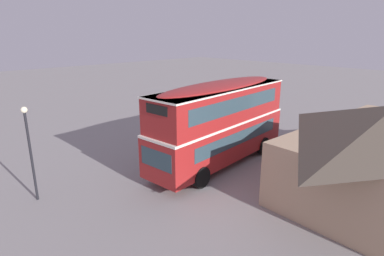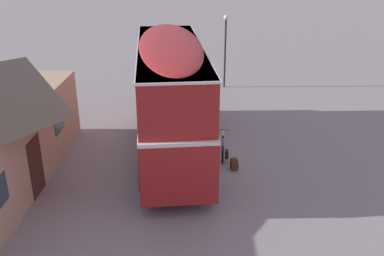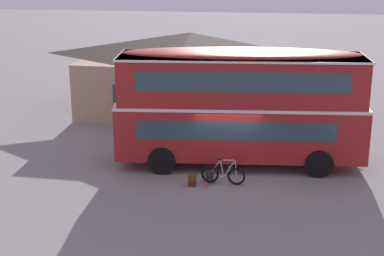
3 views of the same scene
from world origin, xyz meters
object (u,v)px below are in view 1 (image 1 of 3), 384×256
at_px(backpack_on_ground, 207,143).
at_px(street_lamp, 29,144).
at_px(water_bottle_red_squeeze, 200,146).
at_px(touring_bicycle, 199,146).
at_px(double_decker_bus, 220,120).

bearing_deg(backpack_on_ground, street_lamp, -2.67).
bearing_deg(water_bottle_red_squeeze, touring_bicycle, 41.48).
distance_m(touring_bicycle, water_bottle_red_squeeze, 0.77).
height_order(double_decker_bus, street_lamp, double_decker_bus).
bearing_deg(street_lamp, water_bottle_red_squeeze, 177.95).
relative_size(water_bottle_red_squeeze, street_lamp, 0.06).
height_order(backpack_on_ground, street_lamp, street_lamp).
distance_m(double_decker_bus, touring_bicycle, 3.17).
xyz_separation_m(double_decker_bus, backpack_on_ground, (-1.61, -2.49, -2.38)).
bearing_deg(water_bottle_red_squeeze, backpack_on_ground, 165.32).
bearing_deg(touring_bicycle, water_bottle_red_squeeze, -138.52).
relative_size(double_decker_bus, water_bottle_red_squeeze, 40.19).
xyz_separation_m(double_decker_bus, water_bottle_red_squeeze, (-1.09, -2.62, -2.53)).
xyz_separation_m(backpack_on_ground, water_bottle_red_squeeze, (0.52, -0.14, -0.14)).
xyz_separation_m(water_bottle_red_squeeze, street_lamp, (10.32, -0.37, 2.62)).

